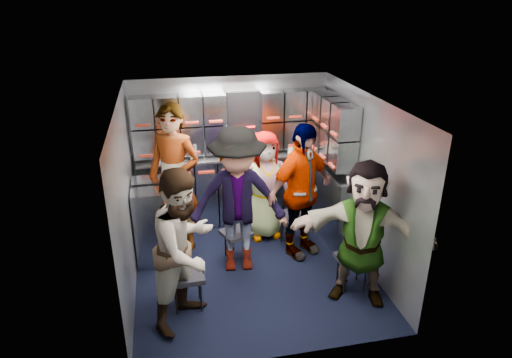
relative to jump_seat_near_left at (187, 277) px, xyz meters
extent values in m
plane|color=black|center=(0.82, 0.58, -0.38)|extent=(3.00, 3.00, 0.00)
cube|color=gray|center=(0.82, 2.08, 0.67)|extent=(2.80, 0.04, 2.10)
cube|color=gray|center=(-0.58, 0.58, 0.67)|extent=(0.04, 3.00, 2.10)
cube|color=gray|center=(2.22, 0.58, 0.67)|extent=(0.04, 3.00, 2.10)
cube|color=silver|center=(0.82, 0.58, 1.72)|extent=(2.80, 3.00, 0.02)
cube|color=gray|center=(0.82, 1.87, 0.12)|extent=(2.68, 0.38, 0.99)
cube|color=gray|center=(-0.37, 1.14, 0.12)|extent=(0.38, 0.76, 0.99)
cube|color=#B8BABF|center=(0.82, 1.87, 0.64)|extent=(2.68, 0.42, 0.03)
cube|color=gray|center=(0.82, 1.93, 1.11)|extent=(2.68, 0.28, 0.82)
cube|color=gray|center=(2.07, 1.28, 1.11)|extent=(0.28, 1.00, 0.82)
cube|color=gray|center=(2.07, 1.18, 0.12)|extent=(0.28, 1.20, 1.00)
cube|color=maroon|center=(0.82, 1.67, 0.50)|extent=(2.60, 0.02, 0.03)
cube|color=black|center=(0.00, 0.00, 0.02)|extent=(0.37, 0.35, 0.06)
cylinder|color=black|center=(-0.13, -0.11, -0.19)|extent=(0.02, 0.02, 0.38)
cylinder|color=black|center=(0.13, -0.11, -0.19)|extent=(0.02, 0.02, 0.38)
cylinder|color=black|center=(-0.13, 0.11, -0.19)|extent=(0.02, 0.02, 0.38)
cylinder|color=black|center=(0.13, 0.11, -0.19)|extent=(0.02, 0.02, 0.38)
cube|color=black|center=(0.67, 0.82, 0.00)|extent=(0.43, 0.41, 0.05)
cylinder|color=black|center=(0.55, 0.71, -0.20)|extent=(0.02, 0.02, 0.35)
cylinder|color=black|center=(0.80, 0.71, -0.20)|extent=(0.02, 0.02, 0.35)
cylinder|color=black|center=(0.55, 0.93, -0.20)|extent=(0.02, 0.02, 0.35)
cylinder|color=black|center=(0.80, 0.93, -0.20)|extent=(0.02, 0.02, 0.35)
cube|color=black|center=(1.15, 1.53, 0.00)|extent=(0.44, 0.43, 0.05)
cylinder|color=black|center=(1.03, 1.43, -0.20)|extent=(0.02, 0.02, 0.36)
cylinder|color=black|center=(1.28, 1.43, -0.20)|extent=(0.02, 0.02, 0.36)
cylinder|color=black|center=(1.03, 1.64, -0.20)|extent=(0.02, 0.02, 0.36)
cylinder|color=black|center=(1.28, 1.64, -0.20)|extent=(0.02, 0.02, 0.36)
cube|color=black|center=(1.49, 0.99, 0.06)|extent=(0.43, 0.42, 0.06)
cylinder|color=black|center=(1.35, 0.86, -0.17)|extent=(0.02, 0.02, 0.42)
cylinder|color=black|center=(1.64, 0.86, -0.17)|extent=(0.02, 0.02, 0.42)
cylinder|color=black|center=(1.35, 1.11, -0.17)|extent=(0.02, 0.02, 0.42)
cylinder|color=black|center=(1.64, 1.11, -0.17)|extent=(0.02, 0.02, 0.42)
cube|color=black|center=(1.87, -0.03, 0.00)|extent=(0.36, 0.35, 0.05)
cylinder|color=black|center=(1.75, -0.14, -0.20)|extent=(0.02, 0.02, 0.36)
cylinder|color=black|center=(2.00, -0.14, -0.20)|extent=(0.02, 0.02, 0.36)
cylinder|color=black|center=(1.75, 0.08, -0.20)|extent=(0.02, 0.02, 0.36)
cylinder|color=black|center=(2.00, 0.08, -0.20)|extent=(0.02, 0.02, 0.36)
imported|color=black|center=(-0.03, 1.29, 0.60)|extent=(0.85, 0.76, 1.94)
imported|color=black|center=(0.00, -0.18, 0.47)|extent=(1.02, 1.04, 1.69)
imported|color=black|center=(0.67, 0.64, 0.53)|extent=(1.24, 0.81, 1.81)
imported|color=black|center=(1.15, 1.35, 0.38)|extent=(0.79, 0.57, 1.51)
imported|color=black|center=(1.49, 0.81, 0.50)|extent=(1.11, 0.85, 1.75)
imported|color=black|center=(1.87, -0.21, 0.44)|extent=(1.56, 1.14, 1.63)
cylinder|color=white|center=(-0.21, 1.82, 0.77)|extent=(0.06, 0.06, 0.23)
cylinder|color=white|center=(0.28, 1.82, 0.77)|extent=(0.07, 0.07, 0.22)
cylinder|color=white|center=(1.89, 1.82, 0.78)|extent=(0.06, 0.06, 0.25)
cylinder|color=#C4B48A|center=(0.26, 1.81, 0.70)|extent=(0.09, 0.09, 0.10)
cylinder|color=#C4B48A|center=(1.64, 1.81, 0.71)|extent=(0.08, 0.08, 0.11)
camera|label=1|loc=(-0.11, -4.11, 2.87)|focal=32.00mm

